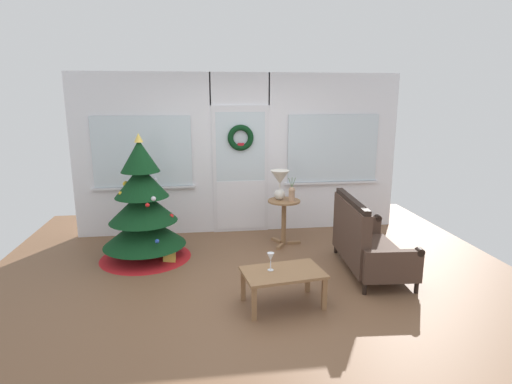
{
  "coord_description": "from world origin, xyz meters",
  "views": [
    {
      "loc": [
        -0.63,
        -4.53,
        2.17
      ],
      "look_at": [
        0.05,
        0.55,
        1.0
      ],
      "focal_mm": 29.12,
      "sensor_mm": 36.0,
      "label": 1
    }
  ],
  "objects_px": {
    "christmas_tree": "(143,213)",
    "gift_box": "(169,256)",
    "side_table": "(284,213)",
    "wine_glass": "(271,258)",
    "table_lamp": "(280,181)",
    "settee_sofa": "(365,243)",
    "coffee_table": "(283,276)",
    "flower_vase": "(292,193)"
  },
  "relations": [
    {
      "from": "side_table",
      "to": "gift_box",
      "type": "height_order",
      "value": "side_table"
    },
    {
      "from": "wine_glass",
      "to": "gift_box",
      "type": "height_order",
      "value": "wine_glass"
    },
    {
      "from": "gift_box",
      "to": "side_table",
      "type": "bearing_deg",
      "value": 16.09
    },
    {
      "from": "christmas_tree",
      "to": "table_lamp",
      "type": "distance_m",
      "value": 1.99
    },
    {
      "from": "wine_glass",
      "to": "settee_sofa",
      "type": "bearing_deg",
      "value": 27.82
    },
    {
      "from": "flower_vase",
      "to": "settee_sofa",
      "type": "bearing_deg",
      "value": -54.98
    },
    {
      "from": "flower_vase",
      "to": "gift_box",
      "type": "relative_size",
      "value": 2.17
    },
    {
      "from": "table_lamp",
      "to": "flower_vase",
      "type": "distance_m",
      "value": 0.25
    },
    {
      "from": "wine_glass",
      "to": "side_table",
      "type": "bearing_deg",
      "value": 74.31
    },
    {
      "from": "side_table",
      "to": "table_lamp",
      "type": "xyz_separation_m",
      "value": [
        -0.06,
        0.04,
        0.48
      ]
    },
    {
      "from": "christmas_tree",
      "to": "gift_box",
      "type": "bearing_deg",
      "value": -32.5
    },
    {
      "from": "side_table",
      "to": "christmas_tree",
      "type": "bearing_deg",
      "value": -172.49
    },
    {
      "from": "gift_box",
      "to": "flower_vase",
      "type": "bearing_deg",
      "value": 13.39
    },
    {
      "from": "table_lamp",
      "to": "settee_sofa",
      "type": "bearing_deg",
      "value": -52.04
    },
    {
      "from": "settee_sofa",
      "to": "coffee_table",
      "type": "height_order",
      "value": "settee_sofa"
    },
    {
      "from": "settee_sofa",
      "to": "coffee_table",
      "type": "relative_size",
      "value": 1.61
    },
    {
      "from": "christmas_tree",
      "to": "wine_glass",
      "type": "bearing_deg",
      "value": -45.64
    },
    {
      "from": "flower_vase",
      "to": "coffee_table",
      "type": "bearing_deg",
      "value": -105.07
    },
    {
      "from": "side_table",
      "to": "coffee_table",
      "type": "xyz_separation_m",
      "value": [
        -0.38,
        -1.84,
        -0.16
      ]
    },
    {
      "from": "settee_sofa",
      "to": "wine_glass",
      "type": "distance_m",
      "value": 1.51
    },
    {
      "from": "settee_sofa",
      "to": "side_table",
      "type": "distance_m",
      "value": 1.37
    },
    {
      "from": "flower_vase",
      "to": "gift_box",
      "type": "bearing_deg",
      "value": -166.61
    },
    {
      "from": "side_table",
      "to": "gift_box",
      "type": "xyz_separation_m",
      "value": [
        -1.66,
        -0.48,
        -0.41
      ]
    },
    {
      "from": "settee_sofa",
      "to": "table_lamp",
      "type": "height_order",
      "value": "table_lamp"
    },
    {
      "from": "table_lamp",
      "to": "wine_glass",
      "type": "height_order",
      "value": "table_lamp"
    },
    {
      "from": "wine_glass",
      "to": "flower_vase",
      "type": "bearing_deg",
      "value": 70.79
    },
    {
      "from": "coffee_table",
      "to": "christmas_tree",
      "type": "bearing_deg",
      "value": 135.88
    },
    {
      "from": "wine_glass",
      "to": "gift_box",
      "type": "relative_size",
      "value": 1.21
    },
    {
      "from": "settee_sofa",
      "to": "side_table",
      "type": "bearing_deg",
      "value": 127.01
    },
    {
      "from": "side_table",
      "to": "table_lamp",
      "type": "height_order",
      "value": "table_lamp"
    },
    {
      "from": "side_table",
      "to": "table_lamp",
      "type": "bearing_deg",
      "value": 146.31
    },
    {
      "from": "flower_vase",
      "to": "gift_box",
      "type": "xyz_separation_m",
      "value": [
        -1.76,
        -0.42,
        -0.72
      ]
    },
    {
      "from": "side_table",
      "to": "coffee_table",
      "type": "distance_m",
      "value": 1.88
    },
    {
      "from": "christmas_tree",
      "to": "wine_glass",
      "type": "relative_size",
      "value": 8.82
    },
    {
      "from": "christmas_tree",
      "to": "gift_box",
      "type": "height_order",
      "value": "christmas_tree"
    },
    {
      "from": "coffee_table",
      "to": "gift_box",
      "type": "xyz_separation_m",
      "value": [
        -1.28,
        1.36,
        -0.25
      ]
    },
    {
      "from": "christmas_tree",
      "to": "coffee_table",
      "type": "height_order",
      "value": "christmas_tree"
    },
    {
      "from": "settee_sofa",
      "to": "table_lamp",
      "type": "xyz_separation_m",
      "value": [
        -0.88,
        1.13,
        0.6
      ]
    },
    {
      "from": "settee_sofa",
      "to": "coffee_table",
      "type": "distance_m",
      "value": 1.41
    },
    {
      "from": "table_lamp",
      "to": "coffee_table",
      "type": "bearing_deg",
      "value": -99.62
    },
    {
      "from": "christmas_tree",
      "to": "flower_vase",
      "type": "height_order",
      "value": "christmas_tree"
    },
    {
      "from": "flower_vase",
      "to": "coffee_table",
      "type": "distance_m",
      "value": 1.9
    }
  ]
}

